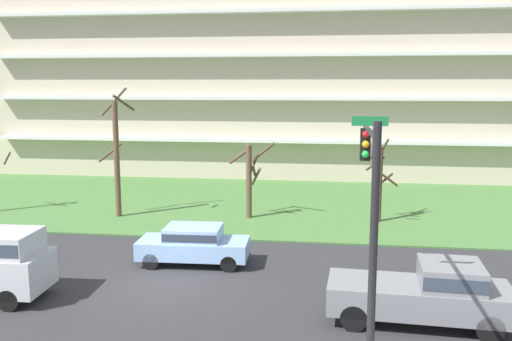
{
  "coord_description": "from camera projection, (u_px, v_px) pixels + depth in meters",
  "views": [
    {
      "loc": [
        5.81,
        -18.16,
        7.18
      ],
      "look_at": [
        2.5,
        6.0,
        3.33
      ],
      "focal_mm": 38.26,
      "sensor_mm": 36.0,
      "label": 1
    }
  ],
  "objects": [
    {
      "name": "ground",
      "position": [
        165.0,
        286.0,
        19.67
      ],
      "size": [
        160.0,
        160.0,
        0.0
      ],
      "primitive_type": "plane",
      "color": "#2D2D30"
    },
    {
      "name": "grass_lawn_strip",
      "position": [
        233.0,
        202.0,
        33.36
      ],
      "size": [
        80.0,
        16.0,
        0.08
      ],
      "primitive_type": "cube",
      "color": "#477238",
      "rests_on": "ground"
    },
    {
      "name": "apartment_building",
      "position": [
        263.0,
        78.0,
        46.74
      ],
      "size": [
        41.16,
        14.75,
        15.47
      ],
      "color": "beige",
      "rests_on": "ground"
    },
    {
      "name": "tree_left",
      "position": [
        117.0,
        154.0,
        29.28
      ],
      "size": [
        2.03,
        2.01,
        7.04
      ],
      "color": "brown",
      "rests_on": "ground"
    },
    {
      "name": "tree_center",
      "position": [
        250.0,
        177.0,
        29.19
      ],
      "size": [
        2.5,
        1.76,
        4.19
      ],
      "color": "brown",
      "rests_on": "ground"
    },
    {
      "name": "tree_right",
      "position": [
        379.0,
        178.0,
        28.3
      ],
      "size": [
        1.64,
        1.67,
        5.25
      ],
      "color": "#4C3828",
      "rests_on": "ground"
    },
    {
      "name": "sedan_blue_center_left",
      "position": [
        194.0,
        243.0,
        21.92
      ],
      "size": [
        4.47,
        1.97,
        1.57
      ],
      "rotation": [
        0.0,
        0.0,
        3.18
      ],
      "color": "#8CB2E0",
      "rests_on": "ground"
    },
    {
      "name": "pickup_gray_center_right",
      "position": [
        427.0,
        292.0,
        16.36
      ],
      "size": [
        5.51,
        2.32,
        1.95
      ],
      "rotation": [
        0.0,
        0.0,
        -0.06
      ],
      "color": "slate",
      "rests_on": "ground"
    },
    {
      "name": "traffic_signal_mast",
      "position": [
        370.0,
        206.0,
        12.95
      ],
      "size": [
        0.9,
        4.24,
        6.43
      ],
      "color": "black",
      "rests_on": "ground"
    }
  ]
}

